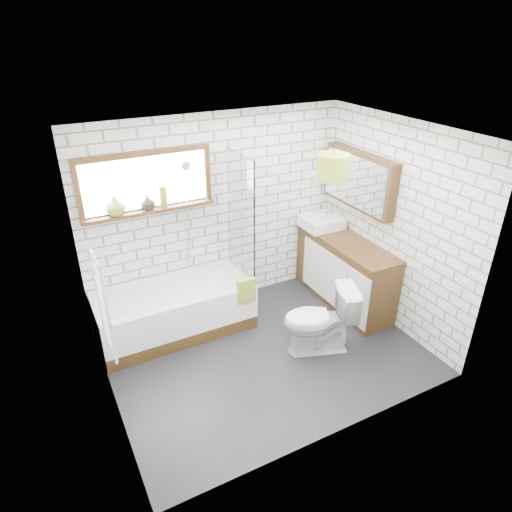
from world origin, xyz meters
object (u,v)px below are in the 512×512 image
toilet (319,320)px  pendant (333,167)px  bathtub (175,310)px  basin (321,222)px  vanity (344,271)px

toilet → pendant: (0.18, 0.21, 1.69)m
bathtub → basin: (2.15, 0.10, 0.69)m
vanity → pendant: 1.85m
vanity → bathtub: bearing=169.7°
bathtub → pendant: bearing=-30.6°
basin → pendant: size_ratio=1.48×
vanity → pendant: bearing=-144.8°
bathtub → pendant: pendant is taller
pendant → bathtub: bearing=149.4°
vanity → basin: (-0.06, 0.50, 0.53)m
toilet → pendant: size_ratio=2.40×
toilet → basin: bearing=165.5°
toilet → pendant: bearing=159.2°
vanity → basin: bearing=96.8°
bathtub → basin: basin is taller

